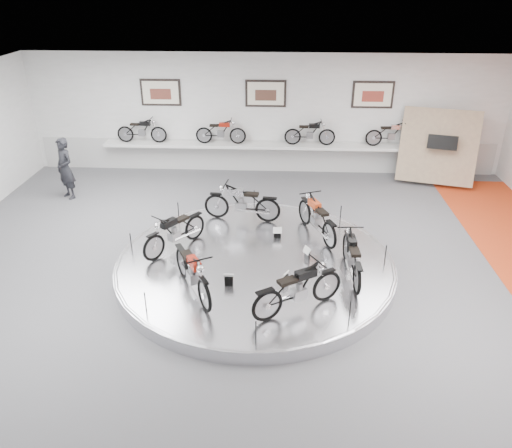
# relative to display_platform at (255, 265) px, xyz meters

# --- Properties ---
(floor) EXTENTS (16.00, 16.00, 0.00)m
(floor) POSITION_rel_display_platform_xyz_m (0.00, -0.30, -0.15)
(floor) COLOR #535356
(floor) RESTS_ON ground
(ceiling) EXTENTS (16.00, 16.00, 0.00)m
(ceiling) POSITION_rel_display_platform_xyz_m (0.00, -0.30, 3.85)
(ceiling) COLOR white
(ceiling) RESTS_ON wall_back
(wall_back) EXTENTS (16.00, 0.00, 16.00)m
(wall_back) POSITION_rel_display_platform_xyz_m (0.00, 6.70, 1.85)
(wall_back) COLOR white
(wall_back) RESTS_ON floor
(dado_band) EXTENTS (15.68, 0.04, 1.10)m
(dado_band) POSITION_rel_display_platform_xyz_m (0.00, 6.68, 0.40)
(dado_band) COLOR #BCBCBA
(dado_band) RESTS_ON floor
(display_platform) EXTENTS (6.40, 6.40, 0.30)m
(display_platform) POSITION_rel_display_platform_xyz_m (0.00, 0.00, 0.00)
(display_platform) COLOR silver
(display_platform) RESTS_ON floor
(platform_rim) EXTENTS (6.40, 6.40, 0.10)m
(platform_rim) POSITION_rel_display_platform_xyz_m (0.00, 0.00, 0.12)
(platform_rim) COLOR #B2B2BA
(platform_rim) RESTS_ON display_platform
(shelf) EXTENTS (11.00, 0.55, 0.10)m
(shelf) POSITION_rel_display_platform_xyz_m (0.00, 6.40, 0.85)
(shelf) COLOR silver
(shelf) RESTS_ON wall_back
(poster_left) EXTENTS (1.35, 0.06, 0.88)m
(poster_left) POSITION_rel_display_platform_xyz_m (-3.50, 6.66, 2.55)
(poster_left) COLOR white
(poster_left) RESTS_ON wall_back
(poster_center) EXTENTS (1.35, 0.06, 0.88)m
(poster_center) POSITION_rel_display_platform_xyz_m (0.00, 6.66, 2.55)
(poster_center) COLOR white
(poster_center) RESTS_ON wall_back
(poster_right) EXTENTS (1.35, 0.06, 0.88)m
(poster_right) POSITION_rel_display_platform_xyz_m (3.50, 6.66, 2.55)
(poster_right) COLOR white
(poster_right) RESTS_ON wall_back
(display_panel) EXTENTS (2.56, 1.52, 2.30)m
(display_panel) POSITION_rel_display_platform_xyz_m (5.60, 5.80, 1.10)
(display_panel) COLOR tan
(display_panel) RESTS_ON floor
(shelf_bike_a) EXTENTS (1.22, 0.43, 0.73)m
(shelf_bike_a) POSITION_rel_display_platform_xyz_m (-4.20, 6.40, 1.27)
(shelf_bike_a) COLOR black
(shelf_bike_a) RESTS_ON shelf
(shelf_bike_b) EXTENTS (1.22, 0.43, 0.73)m
(shelf_bike_b) POSITION_rel_display_platform_xyz_m (-1.50, 6.40, 1.27)
(shelf_bike_b) COLOR maroon
(shelf_bike_b) RESTS_ON shelf
(shelf_bike_c) EXTENTS (1.22, 0.43, 0.73)m
(shelf_bike_c) POSITION_rel_display_platform_xyz_m (1.50, 6.40, 1.27)
(shelf_bike_c) COLOR black
(shelf_bike_c) RESTS_ON shelf
(shelf_bike_d) EXTENTS (1.22, 0.43, 0.73)m
(shelf_bike_d) POSITION_rel_display_platform_xyz_m (4.20, 6.40, 1.27)
(shelf_bike_d) COLOR #B4B5BA
(shelf_bike_d) RESTS_ON shelf
(bike_a) EXTENTS (1.24, 1.84, 1.02)m
(bike_a) POSITION_rel_display_platform_xyz_m (1.47, 1.28, 0.66)
(bike_a) COLOR #C64119
(bike_a) RESTS_ON display_platform
(bike_b) EXTENTS (1.82, 0.85, 1.03)m
(bike_b) POSITION_rel_display_platform_xyz_m (-0.46, 2.08, 0.66)
(bike_b) COLOR #B4B5BA
(bike_b) RESTS_ON display_platform
(bike_c) EXTENTS (1.43, 1.68, 0.97)m
(bike_c) POSITION_rel_display_platform_xyz_m (-1.93, 0.40, 0.63)
(bike_c) COLOR black
(bike_c) RESTS_ON display_platform
(bike_d) EXTENTS (1.36, 1.80, 1.01)m
(bike_d) POSITION_rel_display_platform_xyz_m (-1.21, -1.38, 0.66)
(bike_d) COLOR maroon
(bike_d) RESTS_ON display_platform
(bike_e) EXTENTS (1.78, 1.42, 1.01)m
(bike_e) POSITION_rel_display_platform_xyz_m (0.93, -1.89, 0.66)
(bike_e) COLOR black
(bike_e) RESTS_ON display_platform
(bike_f) EXTENTS (0.68, 1.71, 0.99)m
(bike_f) POSITION_rel_display_platform_xyz_m (2.12, -0.57, 0.65)
(bike_f) COLOR black
(bike_f) RESTS_ON display_platform
(visitor) EXTENTS (0.82, 0.78, 1.89)m
(visitor) POSITION_rel_display_platform_xyz_m (-5.98, 4.01, 0.79)
(visitor) COLOR black
(visitor) RESTS_ON floor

